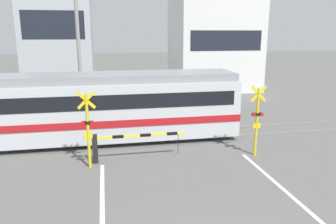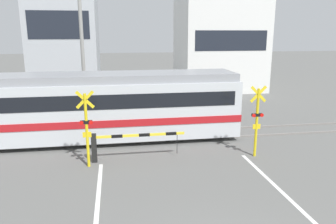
# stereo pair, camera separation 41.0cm
# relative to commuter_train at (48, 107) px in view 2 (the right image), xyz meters

# --- Properties ---
(rail_track_near) EXTENTS (50.00, 0.10, 0.08)m
(rail_track_near) POSITION_rel_commuter_train_xyz_m (5.30, -0.72, -1.66)
(rail_track_near) COLOR gray
(rail_track_near) RESTS_ON ground_plane
(rail_track_far) EXTENTS (50.00, 0.10, 0.08)m
(rail_track_far) POSITION_rel_commuter_train_xyz_m (5.30, 0.72, -1.66)
(rail_track_far) COLOR gray
(rail_track_far) RESTS_ON ground_plane
(commuter_train) EXTENTS (17.55, 2.71, 3.17)m
(commuter_train) POSITION_rel_commuter_train_xyz_m (0.00, 0.00, 0.00)
(commuter_train) COLOR silver
(commuter_train) RESTS_ON ground_plane
(crossing_barrier_near) EXTENTS (3.71, 0.20, 1.16)m
(crossing_barrier_near) POSITION_rel_commuter_train_xyz_m (3.04, -2.79, -0.91)
(crossing_barrier_near) COLOR black
(crossing_barrier_near) RESTS_ON ground_plane
(crossing_barrier_far) EXTENTS (3.71, 0.20, 1.16)m
(crossing_barrier_far) POSITION_rel_commuter_train_xyz_m (7.55, 2.94, -0.91)
(crossing_barrier_far) COLOR black
(crossing_barrier_far) RESTS_ON ground_plane
(crossing_signal_left) EXTENTS (0.68, 0.15, 2.95)m
(crossing_signal_left) POSITION_rel_commuter_train_xyz_m (1.93, -3.21, -0.07)
(crossing_signal_left) COLOR yellow
(crossing_signal_left) RESTS_ON ground_plane
(crossing_signal_right) EXTENTS (0.68, 0.15, 2.95)m
(crossing_signal_right) POSITION_rel_commuter_train_xyz_m (8.66, -3.21, -0.07)
(crossing_signal_right) COLOR yellow
(crossing_signal_right) RESTS_ON ground_plane
(pedestrian) EXTENTS (0.38, 0.22, 1.68)m
(pedestrian) POSITION_rel_commuter_train_xyz_m (5.55, 5.80, -0.73)
(pedestrian) COLOR brown
(pedestrian) RESTS_ON ground_plane
(building_left_of_street) EXTENTS (5.22, 6.39, 10.08)m
(building_left_of_street) POSITION_rel_commuter_train_xyz_m (-0.83, 13.42, 3.34)
(building_left_of_street) COLOR #B2B7BC
(building_left_of_street) RESTS_ON ground_plane
(building_right_of_street) EXTENTS (7.10, 6.39, 7.96)m
(building_right_of_street) POSITION_rel_commuter_train_xyz_m (12.36, 13.42, 2.28)
(building_right_of_street) COLOR white
(building_right_of_street) RESTS_ON ground_plane
(utility_pole_streetside) EXTENTS (0.22, 0.22, 8.65)m
(utility_pole_streetside) POSITION_rel_commuter_train_xyz_m (1.18, 5.44, 2.62)
(utility_pole_streetside) COLOR gray
(utility_pole_streetside) RESTS_ON ground_plane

